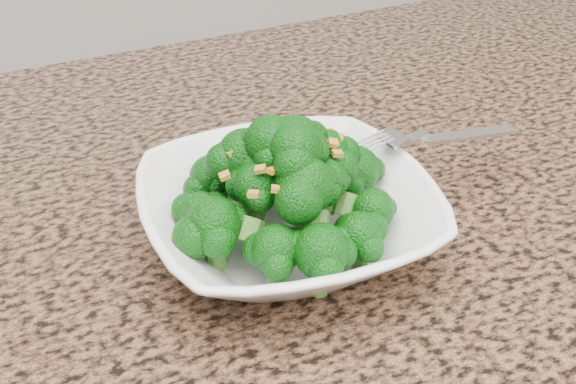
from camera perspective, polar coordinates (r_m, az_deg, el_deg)
name	(u,v)px	position (r m, az deg, el deg)	size (l,w,h in m)	color
granite_counter	(142,384)	(0.49, -11.48, -14.62)	(1.64, 1.04, 0.03)	brown
bowl	(288,217)	(0.55, 0.00, -1.96)	(0.22, 0.22, 0.05)	white
broccoli_pile	(288,144)	(0.52, 0.00, 3.85)	(0.20, 0.20, 0.07)	#094F09
garlic_topping	(288,93)	(0.50, 0.00, 7.86)	(0.12, 0.12, 0.01)	#B9892D
fork	(419,137)	(0.60, 10.28, 4.32)	(0.18, 0.03, 0.01)	silver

